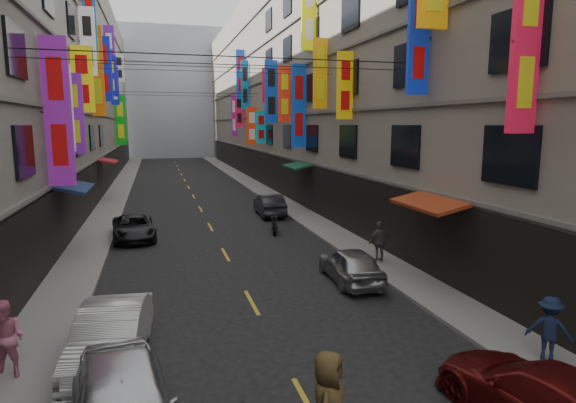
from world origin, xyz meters
TOP-DOWN VIEW (x-y plane):
  - sidewalk_left at (-6.00, 42.00)m, footprint 2.00×90.00m
  - sidewalk_right at (6.00, 42.00)m, footprint 2.00×90.00m
  - building_row_left at (-11.99, 42.00)m, footprint 10.14×90.00m
  - building_row_right at (11.99, 42.00)m, footprint 10.14×90.00m
  - haze_block at (0.00, 92.00)m, footprint 18.00×8.00m
  - shop_signage at (-0.31, 35.10)m, footprint 14.00×55.00m
  - street_awnings at (-1.26, 26.00)m, footprint 13.99×35.20m
  - overhead_cables at (0.00, 30.00)m, footprint 14.00×38.04m
  - lane_markings at (0.00, 39.00)m, footprint 0.12×80.20m
  - scooter_far_right at (3.11, 27.61)m, footprint 0.66×1.78m
  - car_left_mid at (-4.00, 15.00)m, footprint 1.92×4.34m
  - car_left_far at (-4.00, 28.08)m, footprint 2.32×4.41m
  - car_right_near at (3.97, 10.08)m, footprint 2.52×4.72m
  - car_right_mid at (3.87, 19.08)m, footprint 1.69×3.86m
  - car_right_far at (4.00, 32.51)m, footprint 1.60×4.16m
  - pedestrian_lfar at (-6.15, 14.69)m, footprint 1.00×0.84m
  - pedestrian_rnear at (6.02, 12.14)m, footprint 1.09×1.08m
  - pedestrian_rfar at (5.87, 20.85)m, footprint 1.03×0.64m

SIDE VIEW (x-z plane):
  - lane_markings at x=0.00m, z-range 0.00..0.01m
  - sidewalk_left at x=-6.00m, z-range 0.00..0.12m
  - sidewalk_right at x=6.00m, z-range 0.00..0.12m
  - scooter_far_right at x=3.11m, z-range -0.13..1.01m
  - car_left_far at x=-4.00m, z-range 0.00..1.18m
  - car_right_mid at x=3.87m, z-range 0.00..1.29m
  - car_right_near at x=3.97m, z-range 0.00..1.30m
  - car_right_far at x=4.00m, z-range 0.00..1.35m
  - car_left_mid at x=-4.00m, z-range 0.00..1.39m
  - pedestrian_rnear at x=6.02m, z-range 0.12..1.69m
  - pedestrian_rfar at x=5.87m, z-range 0.12..1.79m
  - pedestrian_lfar at x=-6.15m, z-range 0.12..1.87m
  - street_awnings at x=-1.26m, z-range 2.80..3.20m
  - overhead_cables at x=0.00m, z-range 8.18..9.42m
  - shop_signage at x=-0.31m, z-range 3.15..15.02m
  - building_row_left at x=-11.99m, z-range -0.01..18.99m
  - building_row_right at x=11.99m, z-range -0.01..18.99m
  - haze_block at x=0.00m, z-range 0.00..22.00m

